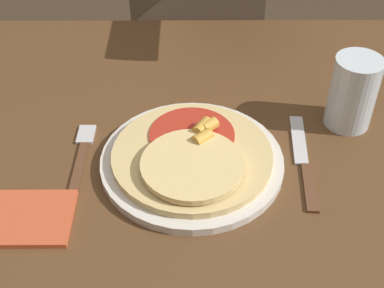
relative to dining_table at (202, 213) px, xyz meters
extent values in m
cube|color=brown|center=(0.00, 0.00, 0.10)|extent=(0.94, 0.94, 0.03)
cylinder|color=brown|center=(-0.41, 0.41, -0.26)|extent=(0.06, 0.06, 0.70)
cylinder|color=brown|center=(0.41, 0.41, -0.26)|extent=(0.06, 0.06, 0.70)
cylinder|color=silver|center=(-0.02, 0.00, 0.12)|extent=(0.29, 0.29, 0.01)
cylinder|color=#DBBC7A|center=(-0.02, 0.00, 0.14)|extent=(0.25, 0.25, 0.01)
cylinder|color=#B22D1E|center=(-0.02, 0.04, 0.14)|extent=(0.14, 0.14, 0.00)
cylinder|color=#E8C881|center=(-0.02, -0.04, 0.15)|extent=(0.16, 0.16, 0.01)
cylinder|color=gold|center=(0.00, 0.02, 0.15)|extent=(0.04, 0.04, 0.02)
cylinder|color=gold|center=(0.00, 0.05, 0.15)|extent=(0.04, 0.04, 0.02)
cylinder|color=gold|center=(0.01, 0.05, 0.15)|extent=(0.03, 0.03, 0.02)
cube|color=brown|center=(-0.20, -0.02, 0.12)|extent=(0.02, 0.13, 0.00)
cube|color=silver|center=(-0.20, 0.07, 0.12)|extent=(0.03, 0.05, 0.00)
cube|color=brown|center=(0.16, -0.05, 0.12)|extent=(0.03, 0.10, 0.00)
cube|color=silver|center=(0.16, 0.06, 0.12)|extent=(0.03, 0.12, 0.00)
cylinder|color=silver|center=(0.25, 0.11, 0.18)|extent=(0.08, 0.08, 0.13)
cube|color=#C6512D|center=(-0.26, -0.11, 0.12)|extent=(0.15, 0.10, 0.01)
cylinder|color=#2D2D38|center=(-0.08, 0.68, -0.35)|extent=(0.11, 0.11, 0.53)
cylinder|color=#2D2D38|center=(0.07, 0.68, -0.35)|extent=(0.11, 0.11, 0.53)
camera|label=1|loc=(-0.02, -0.61, 0.70)|focal=50.00mm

